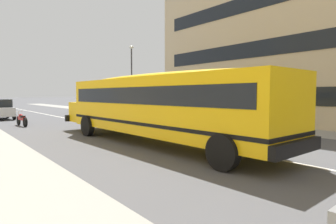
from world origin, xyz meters
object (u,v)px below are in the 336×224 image
parked_car_black_far_corner (142,109)px  motorcycle_near_kerb (22,119)px  school_bus (157,102)px  street_lamp (132,71)px  parked_car_teal_by_lamppost (88,105)px

parked_car_black_far_corner → motorcycle_near_kerb: 8.90m
school_bus → parked_car_black_far_corner: 11.81m
motorcycle_near_kerb → street_lamp: size_ratio=0.29×
motorcycle_near_kerb → street_lamp: 12.03m
parked_car_black_far_corner → parked_car_teal_by_lamppost: size_ratio=1.00×
parked_car_teal_by_lamppost → motorcycle_near_kerb: (9.49, -8.44, -0.41)m
school_bus → parked_car_black_far_corner: bearing=-32.0°
parked_car_black_far_corner → street_lamp: bearing=159.5°
parked_car_black_far_corner → parked_car_teal_by_lamppost: bearing=-176.3°
school_bus → parked_car_teal_by_lamppost: size_ratio=3.27×
parked_car_teal_by_lamppost → motorcycle_near_kerb: parked_car_teal_by_lamppost is taller
school_bus → street_lamp: street_lamp is taller
school_bus → street_lamp: bearing=-29.6°
motorcycle_near_kerb → school_bus: bearing=-169.1°
parked_car_teal_by_lamppost → street_lamp: 6.86m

